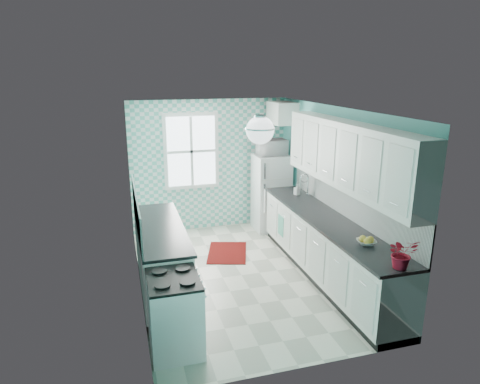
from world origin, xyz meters
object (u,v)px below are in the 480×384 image
object	(u,v)px
sink	(298,198)
fruit_bowl	(366,242)
fridge	(271,193)
stove	(175,312)
microwave	(272,147)
potted_plant	(402,253)
ceiling_light	(260,130)

from	to	relation	value
sink	fruit_bowl	world-z (taller)	sink
fridge	stove	world-z (taller)	fridge
sink	fruit_bowl	xyz separation A→B (m)	(-0.00, -2.12, 0.04)
fridge	fruit_bowl	world-z (taller)	fridge
fridge	microwave	size ratio (longest dim) A/B	2.74
potted_plant	microwave	bearing A→B (deg)	91.34
sink	potted_plant	bearing A→B (deg)	-91.10
stove	sink	world-z (taller)	sink
fridge	microwave	bearing A→B (deg)	54.41
microwave	sink	bearing A→B (deg)	96.08
fruit_bowl	ceiling_light	bearing A→B (deg)	153.25
sink	fridge	bearing A→B (deg)	94.06
stove	microwave	bearing A→B (deg)	57.45
fruit_bowl	microwave	bearing A→B (deg)	91.62
stove	sink	bearing A→B (deg)	45.21
sink	microwave	size ratio (longest dim) A/B	0.99
ceiling_light	stove	bearing A→B (deg)	-150.52
ceiling_light	fridge	xyz separation A→B (m)	(1.11, 2.57, -1.59)
sink	ceiling_light	bearing A→B (deg)	-129.54
stove	microwave	size ratio (longest dim) A/B	1.58
stove	potted_plant	distance (m)	2.56
fridge	stove	distance (m)	4.00
ceiling_light	microwave	size ratio (longest dim) A/B	0.65
ceiling_light	fruit_bowl	size ratio (longest dim) A/B	1.52
fruit_bowl	sink	bearing A→B (deg)	89.90
stove	sink	distance (m)	3.29
fridge	fruit_bowl	bearing A→B (deg)	-88.66
sink	microwave	bearing A→B (deg)	94.04
ceiling_light	sink	world-z (taller)	ceiling_light
stove	fruit_bowl	bearing A→B (deg)	4.59
fridge	sink	size ratio (longest dim) A/B	2.76
ceiling_light	sink	distance (m)	2.38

